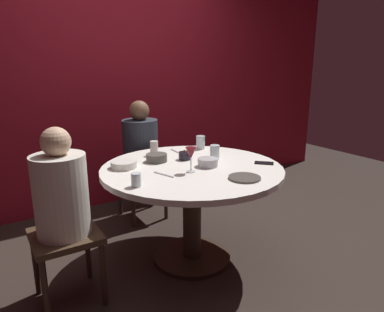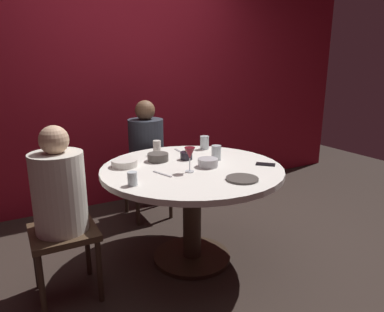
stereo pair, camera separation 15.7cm
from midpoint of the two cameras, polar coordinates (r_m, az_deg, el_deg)
ground_plane at (r=2.88m, az=-1.62°, el=-16.22°), size 8.00×8.00×0.00m
back_wall at (r=3.84m, az=-13.47°, el=11.69°), size 6.00×0.10×2.60m
dining_table at (r=2.62m, az=-1.72°, el=-5.00°), size 1.33×1.33×0.75m
seated_diner_left at (r=2.29m, az=-22.32°, el=-6.34°), size 0.40×0.40×1.14m
seated_diner_back at (r=3.38m, az=-9.67°, el=1.44°), size 0.40×0.40×1.15m
candle_holder at (r=2.75m, az=-2.82°, el=0.03°), size 0.10×0.10×0.08m
wine_glass at (r=2.42m, az=-2.03°, el=0.30°), size 0.08×0.08×0.18m
dinner_plate at (r=2.32m, az=6.62°, el=-3.55°), size 0.21×0.21×0.01m
cell_phone at (r=2.69m, az=10.01°, el=-1.14°), size 0.15×0.15×0.01m
bowl_serving_large at (r=2.57m, az=0.85°, el=-1.04°), size 0.15×0.15×0.06m
bowl_salad_center at (r=2.60m, az=-12.72°, el=-1.36°), size 0.19×0.19×0.05m
bowl_small_white at (r=2.72m, az=-7.42°, el=-0.30°), size 0.16×0.16×0.06m
cup_near_candle at (r=2.90m, az=-7.71°, el=1.26°), size 0.06×0.06×0.12m
cup_by_left_diner at (r=2.19m, az=-11.10°, el=-3.84°), size 0.06×0.06×0.09m
cup_by_right_diner at (r=2.74m, az=2.07°, el=0.58°), size 0.07×0.07×0.12m
cup_center_front at (r=3.09m, az=-0.06°, el=2.21°), size 0.08×0.08×0.12m
fork_near_plate at (r=2.40m, az=-6.43°, el=-3.02°), size 0.07×0.18×0.01m
knife_near_plate at (r=3.00m, az=-4.08°, el=0.73°), size 0.02×0.18×0.01m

